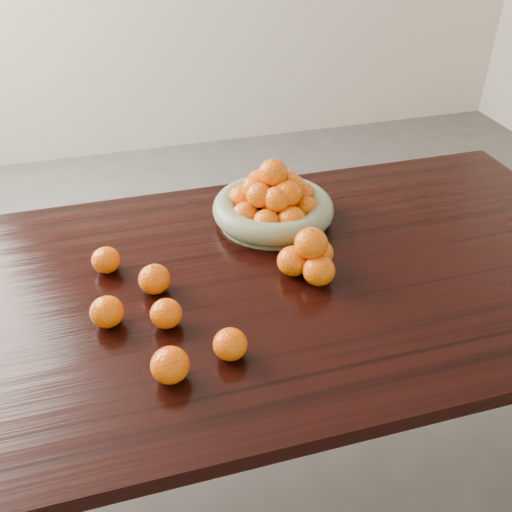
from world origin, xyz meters
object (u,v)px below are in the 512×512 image
object	(u,v)px
orange_pyramid	(310,257)
fruit_bowl	(273,203)
dining_table	(252,305)
loose_orange_0	(154,279)

from	to	relation	value
orange_pyramid	fruit_bowl	bearing A→B (deg)	92.42
dining_table	orange_pyramid	bearing A→B (deg)	-8.72
dining_table	loose_orange_0	world-z (taller)	loose_orange_0
loose_orange_0	orange_pyramid	bearing A→B (deg)	-5.28
dining_table	fruit_bowl	bearing A→B (deg)	61.92
dining_table	loose_orange_0	xyz separation A→B (m)	(-0.24, 0.01, 0.13)
dining_table	loose_orange_0	bearing A→B (deg)	176.82
fruit_bowl	orange_pyramid	xyz separation A→B (m)	(0.01, -0.27, -0.00)
orange_pyramid	loose_orange_0	bearing A→B (deg)	174.72
dining_table	orange_pyramid	xyz separation A→B (m)	(0.14, -0.02, 0.14)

